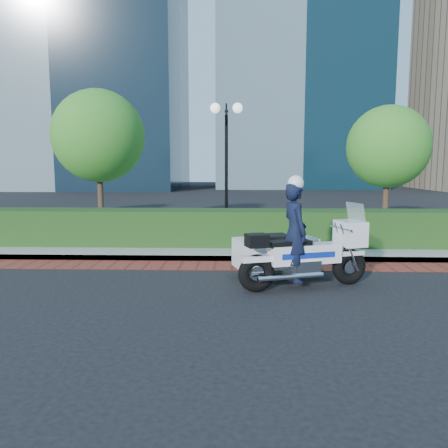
{
  "coord_description": "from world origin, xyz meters",
  "views": [
    {
      "loc": [
        1.4,
        -8.8,
        2.38
      ],
      "look_at": [
        1.04,
        1.67,
        1.0
      ],
      "focal_mm": 35.0,
      "sensor_mm": 36.0,
      "label": 1
    }
  ],
  "objects_px": {
    "tree_c": "(388,147)",
    "police_motorcycle": "(291,247)",
    "tree_b": "(98,136)",
    "lamppost": "(226,148)"
  },
  "relations": [
    {
      "from": "tree_b",
      "to": "police_motorcycle",
      "type": "height_order",
      "value": "tree_b"
    },
    {
      "from": "tree_b",
      "to": "tree_c",
      "type": "relative_size",
      "value": 1.14
    },
    {
      "from": "lamppost",
      "to": "tree_c",
      "type": "distance_m",
      "value": 5.65
    },
    {
      "from": "tree_b",
      "to": "tree_c",
      "type": "distance_m",
      "value": 10.01
    },
    {
      "from": "police_motorcycle",
      "to": "tree_b",
      "type": "bearing_deg",
      "value": 114.32
    },
    {
      "from": "tree_b",
      "to": "lamppost",
      "type": "bearing_deg",
      "value": -16.11
    },
    {
      "from": "police_motorcycle",
      "to": "tree_c",
      "type": "bearing_deg",
      "value": 40.26
    },
    {
      "from": "tree_c",
      "to": "police_motorcycle",
      "type": "height_order",
      "value": "tree_c"
    },
    {
      "from": "tree_c",
      "to": "police_motorcycle",
      "type": "relative_size",
      "value": 1.55
    },
    {
      "from": "lamppost",
      "to": "tree_b",
      "type": "height_order",
      "value": "tree_b"
    }
  ]
}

